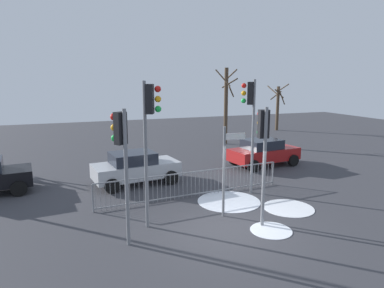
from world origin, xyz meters
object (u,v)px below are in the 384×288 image
at_px(traffic_light_mid_left, 250,111).
at_px(car_red_mid, 263,152).
at_px(car_silver_near, 135,167).
at_px(bare_tree_left, 226,104).
at_px(traffic_light_rear_right, 121,146).
at_px(traffic_light_rear_left, 263,139).
at_px(traffic_light_mid_right, 149,122).
at_px(bare_tree_centre, 278,106).
at_px(direction_sign_post, 226,167).

relative_size(traffic_light_mid_left, car_red_mid, 1.18).
distance_m(car_silver_near, bare_tree_left, 11.16).
relative_size(traffic_light_rear_right, traffic_light_rear_left, 1.02).
height_order(traffic_light_rear_right, traffic_light_mid_right, traffic_light_mid_right).
distance_m(traffic_light_rear_right, car_silver_near, 6.21).
bearing_deg(bare_tree_centre, direction_sign_post, -128.74).
bearing_deg(bare_tree_centre, car_red_mid, -127.04).
height_order(traffic_light_rear_left, bare_tree_centre, bare_tree_centre).
bearing_deg(direction_sign_post, traffic_light_rear_left, -46.40).
height_order(traffic_light_mid_right, direction_sign_post, traffic_light_mid_right).
bearing_deg(bare_tree_left, car_red_mid, -97.67).
bearing_deg(traffic_light_rear_left, car_red_mid, 63.85).
bearing_deg(traffic_light_rear_left, bare_tree_centre, 60.99).
xyz_separation_m(traffic_light_rear_left, direction_sign_post, (-0.81, 1.00, -1.08)).
bearing_deg(traffic_light_rear_left, traffic_light_mid_right, 170.09).
relative_size(traffic_light_mid_right, car_silver_near, 1.17).
bearing_deg(traffic_light_rear_left, car_silver_near, 123.50).
relative_size(car_red_mid, car_silver_near, 1.00).
relative_size(traffic_light_rear_left, traffic_light_mid_left, 0.83).
bearing_deg(traffic_light_rear_left, bare_tree_left, 75.12).
distance_m(traffic_light_rear_right, car_red_mid, 11.05).
height_order(traffic_light_mid_left, car_red_mid, traffic_light_mid_left).
xyz_separation_m(traffic_light_mid_left, car_red_mid, (3.07, 3.75, -2.67)).
height_order(direction_sign_post, bare_tree_centre, bare_tree_centre).
distance_m(traffic_light_mid_right, traffic_light_mid_left, 4.99).
bearing_deg(traffic_light_rear_right, bare_tree_centre, 11.71).
bearing_deg(traffic_light_mid_left, direction_sign_post, 163.91).
bearing_deg(traffic_light_rear_right, bare_tree_left, 19.58).
distance_m(direction_sign_post, bare_tree_centre, 21.25).
bearing_deg(traffic_light_rear_right, traffic_light_rear_left, -36.27).
bearing_deg(car_silver_near, traffic_light_rear_right, -111.65).
xyz_separation_m(traffic_light_mid_right, bare_tree_centre, (15.91, 16.57, -1.17)).
height_order(traffic_light_rear_right, traffic_light_rear_left, traffic_light_rear_right).
bearing_deg(traffic_light_rear_right, traffic_light_mid_right, 5.50).
bearing_deg(traffic_light_mid_left, bare_tree_centre, -7.64).
bearing_deg(direction_sign_post, car_red_mid, 52.87).
distance_m(traffic_light_rear_right, traffic_light_rear_left, 4.44).
bearing_deg(bare_tree_left, traffic_light_mid_right, -125.09).
bearing_deg(direction_sign_post, traffic_light_mid_left, 48.57).
distance_m(traffic_light_mid_right, bare_tree_centre, 23.01).
bearing_deg(traffic_light_mid_left, traffic_light_mid_right, 142.61).
relative_size(bare_tree_left, bare_tree_centre, 1.29).
relative_size(traffic_light_rear_left, direction_sign_post, 1.23).
height_order(traffic_light_mid_left, bare_tree_left, bare_tree_left).
bearing_deg(bare_tree_centre, traffic_light_rear_left, -125.39).
height_order(traffic_light_rear_right, bare_tree_left, bare_tree_left).
distance_m(traffic_light_mid_right, direction_sign_post, 3.10).
bearing_deg(direction_sign_post, car_silver_near, 118.91).
bearing_deg(car_silver_near, bare_tree_centre, 30.02).
bearing_deg(bare_tree_left, traffic_light_rear_right, -126.31).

